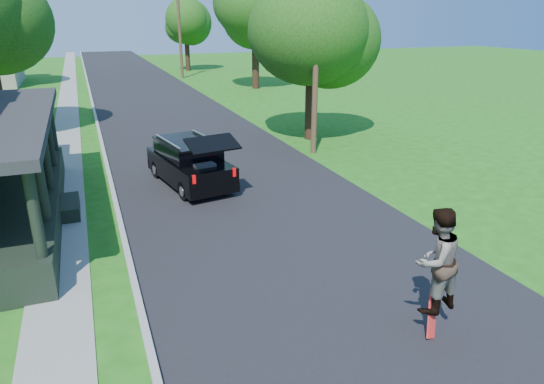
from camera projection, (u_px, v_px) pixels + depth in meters
name	position (u px, v px, depth m)	size (l,w,h in m)	color
ground	(320.00, 275.00, 11.18)	(140.00, 140.00, 0.00)	#1D5D12
street	(169.00, 117.00, 28.69)	(8.00, 120.00, 0.02)	black
curb	(97.00, 122.00, 27.31)	(0.15, 120.00, 0.12)	#9B9B96
sidewalk	(67.00, 124.00, 26.78)	(1.30, 120.00, 0.03)	gray
black_suv	(190.00, 163.00, 16.91)	(2.43, 4.73, 2.10)	black
skateboarder	(436.00, 261.00, 8.70)	(1.11, 0.94, 2.02)	black
skateboard	(432.00, 315.00, 8.97)	(0.46, 0.43, 0.90)	red
tree_right_near	(312.00, 33.00, 21.93)	(6.45, 6.09, 7.67)	black
tree_right_mid	(254.00, 7.00, 37.81)	(6.00, 5.75, 9.22)	black
tree_right_far	(185.00, 22.00, 51.14)	(5.51, 5.68, 7.46)	black
utility_pole_near	(316.00, 51.00, 19.71)	(1.50, 0.25, 8.31)	#40311D
utility_pole_far	(180.00, 29.00, 45.04)	(1.63, 0.44, 8.63)	#40311D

